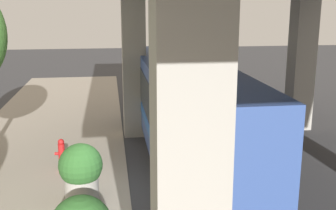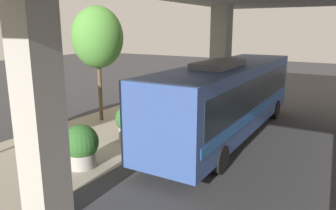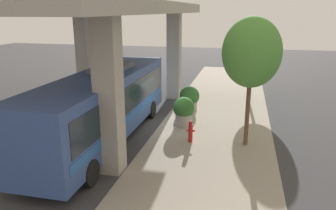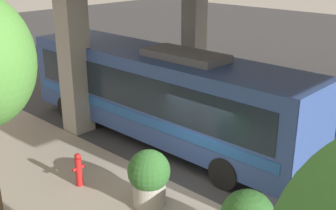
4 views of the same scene
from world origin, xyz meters
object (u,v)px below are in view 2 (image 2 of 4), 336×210
at_px(bus, 228,95).
at_px(planter_front, 129,122).
at_px(fire_hydrant, 144,116).
at_px(street_tree_near, 98,38).
at_px(planter_middle, 81,146).

xyz_separation_m(bus, planter_front, (-3.37, -2.89, -1.06)).
relative_size(fire_hydrant, planter_front, 0.66).
height_order(bus, street_tree_near, street_tree_near).
height_order(fire_hydrant, planter_middle, planter_middle).
bearing_deg(planter_front, street_tree_near, 149.77).
bearing_deg(planter_middle, street_tree_near, 125.36).
relative_size(planter_front, planter_middle, 1.04).
relative_size(bus, street_tree_near, 2.02).
distance_m(bus, fire_hydrant, 4.39).
xyz_separation_m(fire_hydrant, planter_front, (0.75, -2.24, 0.31)).
xyz_separation_m(fire_hydrant, planter_middle, (0.94, -5.27, 0.25)).
height_order(fire_hydrant, street_tree_near, street_tree_near).
distance_m(planter_middle, street_tree_near, 7.08).
relative_size(planter_middle, street_tree_near, 0.26).
relative_size(fire_hydrant, planter_middle, 0.69).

